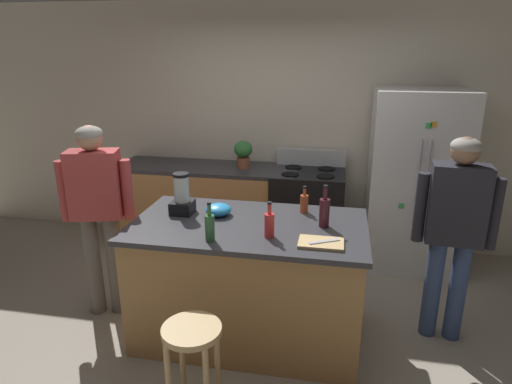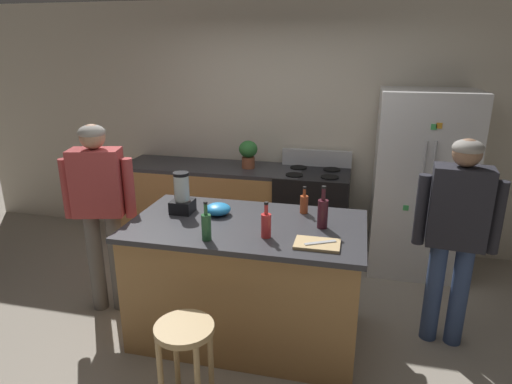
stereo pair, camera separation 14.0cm
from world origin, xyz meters
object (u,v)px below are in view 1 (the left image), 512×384
Objects in this scene: refrigerator at (414,182)px; blender_appliance at (182,197)px; mixing_bowl at (218,210)px; bottle_wine at (324,212)px; bottle_cooking_sauce at (304,203)px; person_by_sink_right at (455,222)px; kitchen_island at (249,280)px; chef_knife at (324,241)px; bottle_soda at (269,224)px; cutting_board at (321,243)px; bar_stool at (192,347)px; potted_plant at (243,152)px; stove_range at (307,213)px; person_by_island_left at (97,204)px; bottle_olive_oil at (210,227)px.

blender_appliance is at bearing -144.54° from refrigerator.
mixing_bowl is (-1.66, -1.38, 0.08)m from refrigerator.
bottle_cooking_sauce is at bearing 121.99° from bottle_wine.
bottle_cooking_sauce is (-1.12, 0.05, 0.06)m from person_by_sink_right.
kitchen_island is 0.81m from chef_knife.
cutting_board is (0.36, -0.06, -0.08)m from bottle_soda.
potted_plant reaches higher than bar_stool.
person_by_island_left reaches higher than stove_range.
stove_range reaches higher than chef_knife.
bottle_wine is (0.55, 0.05, 0.59)m from kitchen_island.
bottle_cooking_sauce is at bearing 79.49° from chef_knife.
bottle_olive_oil is at bearing -173.81° from cutting_board.
person_by_sink_right is at bearing 19.91° from bottle_soda.
cutting_board is at bearing 151.95° from chef_knife.
chef_knife is (1.13, -0.38, -0.11)m from blender_appliance.
stove_range is 1.33m from bottle_cooking_sauce.
blender_appliance is 1.18m from cutting_board.
person_by_island_left reaches higher than bottle_olive_oil.
person_by_sink_right is at bearing 1.69° from chef_knife.
bottle_soda is at bearing -36.41° from mixing_bowl.
refrigerator is 3.02m from person_by_island_left.
mixing_bowl reaches higher than bar_stool.
bottle_olive_oil reaches higher than bottle_soda.
potted_plant is 1.46m from bottle_cooking_sauce.
bottle_cooking_sauce is (-1.01, -1.18, 0.12)m from refrigerator.
bottle_wine is (-0.95, -0.22, 0.10)m from person_by_sink_right.
bottle_wine is (1.11, -0.06, -0.02)m from blender_appliance.
bar_stool is 2.29× the size of bottle_olive_oil.
person_by_sink_right is (1.17, -1.26, 0.48)m from stove_range.
refrigerator reaches higher than kitchen_island.
person_by_sink_right reaches higher than bottle_olive_oil.
person_by_sink_right is at bearing 4.26° from blender_appliance.
bottle_cooking_sauce is 0.78× the size of bottle_olive_oil.
blender_appliance reaches higher than bottle_cooking_sauce.
blender_appliance reaches higher than stove_range.
stove_range is (-1.07, 0.02, -0.43)m from refrigerator.
bottle_cooking_sauce is at bearing 8.06° from person_by_island_left.
bar_stool is at bearing -127.67° from bottle_wine.
potted_plant is 1.44m from mixing_bowl.
stove_range is at bearing 69.54° from chef_knife.
person_by_sink_right is 7.47× the size of bottle_cooking_sauce.
person_by_sink_right is at bearing 34.45° from bar_stool.
bottle_soda is (-0.19, -0.53, 0.02)m from bottle_cooking_sauce.
mixing_bowl is at bearing -175.52° from person_by_sink_right.
cutting_board is at bearing -90.55° from bottle_wine.
kitchen_island is at bearing -175.19° from bottle_wine.
potted_plant is 2.06m from chef_knife.
stove_range reaches higher than cutting_board.
bottle_wine is (0.94, -1.50, -0.06)m from potted_plant.
refrigerator reaches higher than person_by_sink_right.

